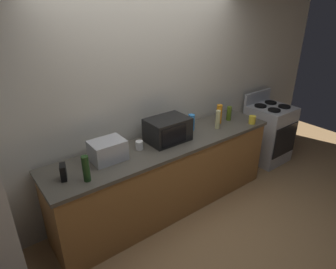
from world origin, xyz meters
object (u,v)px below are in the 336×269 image
Objects in this scene: bottle_spray_cleaner at (191,122)px; bottle_olive_oil at (229,113)px; stove_range at (268,133)px; bottle_dish_soap at (219,114)px; microwave at (168,130)px; mug_yellow at (252,120)px; bottle_wine at (86,169)px; toaster_oven at (108,150)px; bottle_vinegar at (218,120)px; cordless_phone at (63,172)px; mug_white at (139,145)px.

bottle_olive_oil is (0.62, -0.06, -0.01)m from bottle_spray_cleaner.
stove_range is 1.25m from bottle_dish_soap.
bottle_spray_cleaner is at bearing 8.06° from microwave.
bottle_dish_soap is at bearing 175.82° from bottle_olive_oil.
bottle_wine is at bearing 178.59° from mug_yellow.
bottle_vinegar is at bearing -4.58° from toaster_oven.
bottle_vinegar is (0.71, -0.10, -0.02)m from microwave.
microwave reaches higher than cordless_phone.
bottle_vinegar is 1.24× the size of bottle_olive_oil.
mug_yellow is (0.15, -0.27, -0.04)m from bottle_olive_oil.
bottle_dish_soap is 2.34× the size of mug_yellow.
stove_range is 5.64× the size of bottle_olive_oil.
toaster_oven is 1.78× the size of bottle_olive_oil.
cordless_phone is at bearing -174.47° from mug_white.
bottle_spray_cleaner reaches higher than mug_yellow.
bottle_vinegar reaches higher than bottle_spray_cleaner.
toaster_oven is 3.18× the size of mug_yellow.
microwave is 0.39m from mug_white.
stove_range is 2.40m from mug_white.
stove_range is 5.32× the size of bottle_spray_cleaner.
bottle_wine is 0.74m from mug_white.
microwave is 0.75m from toaster_oven.
microwave reaches higher than stove_range.
mug_white is (-1.23, 0.00, -0.08)m from bottle_dish_soap.
toaster_oven is 2.27× the size of cordless_phone.
bottle_dish_soap is at bearing 139.17° from mug_yellow.
cordless_phone is 0.63× the size of bottle_vinegar.
bottle_wine is 2.34× the size of mug_yellow.
toaster_oven is 1.78m from bottle_olive_oil.
mug_yellow is at bearing -1.41° from bottle_wine.
bottle_olive_oil is at bearing 17.41° from bottle_vinegar.
bottle_spray_cleaner is at bearing 150.96° from bottle_vinegar.
bottle_olive_oil is (2.27, 0.07, 0.02)m from cordless_phone.
cordless_phone is at bearing 179.01° from bottle_vinegar.
toaster_oven is 3.56× the size of mug_white.
microwave is 0.72m from bottle_vinegar.
stove_range is 3.10m from bottle_wine.
microwave is at bearing -0.93° from toaster_oven.
bottle_olive_oil is 2.00× the size of mug_white.
microwave is 1.22m from mug_yellow.
microwave is at bearing 178.60° from stove_range.
mug_yellow is (2.42, -0.20, -0.02)m from cordless_phone.
toaster_oven is (-2.72, 0.06, 0.54)m from stove_range.
stove_range is 1.38m from bottle_vinegar.
stove_range is 4.33× the size of bottle_dish_soap.
microwave reaches higher than bottle_dish_soap.
stove_range is at bearing -2.97° from bottle_dish_soap.
bottle_wine reaches higher than cordless_phone.
bottle_spray_cleaner is 0.44m from bottle_dish_soap.
stove_range is at bearing -3.94° from bottle_spray_cleaner.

